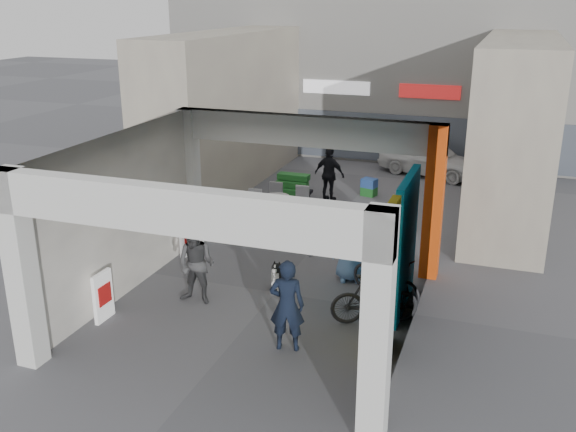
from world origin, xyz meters
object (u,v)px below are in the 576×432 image
at_px(produce_stand, 292,190).
at_px(man_elderly, 351,244).
at_px(cafe_set, 276,208).
at_px(bicycle_front, 386,278).
at_px(border_collie, 278,278).
at_px(man_with_dog, 287,305).
at_px(white_van, 430,158).
at_px(bicycle_rear, 375,299).
at_px(man_crates, 330,174).
at_px(man_back_turned, 196,264).

bearing_deg(produce_stand, man_elderly, -75.83).
height_order(cafe_set, bicycle_front, cafe_set).
height_order(border_collie, man_elderly, man_elderly).
xyz_separation_m(man_with_dog, bicycle_front, (1.28, 2.62, -0.40)).
bearing_deg(white_van, man_with_dog, -164.67).
bearing_deg(man_with_dog, man_elderly, -107.91).
bearing_deg(bicycle_rear, man_crates, -0.87).
distance_m(cafe_set, produce_stand, 1.94).
height_order(produce_stand, man_elderly, man_elderly).
xyz_separation_m(border_collie, bicycle_front, (2.29, 0.40, 0.19)).
xyz_separation_m(man_with_dog, man_back_turned, (-2.38, 1.15, -0.01)).
xyz_separation_m(man_elderly, white_van, (0.46, 9.65, -0.24)).
bearing_deg(white_van, cafe_set, 169.89).
height_order(man_elderly, bicycle_front, man_elderly).
relative_size(man_crates, bicycle_front, 0.97).
distance_m(cafe_set, bicycle_rear, 6.52).
bearing_deg(man_with_dog, man_crates, -90.84).
height_order(man_with_dog, man_crates, man_with_dog).
bearing_deg(man_back_turned, bicycle_rear, 4.97).
xyz_separation_m(man_with_dog, man_elderly, (0.34, 3.29, 0.01)).
bearing_deg(man_with_dog, bicycle_front, -127.94).
bearing_deg(white_van, man_crates, 167.54).
bearing_deg(man_with_dog, border_collie, -77.61).
bearing_deg(man_elderly, white_van, 70.05).
bearing_deg(bicycle_rear, bicycle_front, -23.21).
relative_size(border_collie, man_elderly, 0.40).
xyz_separation_m(produce_stand, border_collie, (1.87, -6.35, -0.03)).
relative_size(cafe_set, man_back_turned, 0.92).
distance_m(man_back_turned, man_crates, 7.67).
height_order(produce_stand, border_collie, produce_stand).
distance_m(border_collie, man_crates, 6.63).
height_order(man_back_turned, bicycle_rear, man_back_turned).
bearing_deg(bicycle_rear, white_van, -20.86).
relative_size(cafe_set, border_collie, 2.22).
relative_size(man_elderly, man_crates, 1.01).
bearing_deg(produce_stand, cafe_set, -101.62).
height_order(man_with_dog, bicycle_rear, man_with_dog).
height_order(bicycle_rear, white_van, white_van).
distance_m(cafe_set, bicycle_front, 5.65).
relative_size(produce_stand, bicycle_front, 0.67).
bearing_deg(man_crates, bicycle_front, 129.36).
height_order(cafe_set, white_van, white_van).
distance_m(man_with_dog, man_elderly, 3.31).
xyz_separation_m(cafe_set, man_elderly, (3.03, -3.35, 0.54)).
xyz_separation_m(bicycle_front, bicycle_rear, (0.00, -1.15, 0.05)).
distance_m(bicycle_front, white_van, 10.33).
relative_size(produce_stand, man_crates, 0.69).
bearing_deg(border_collie, man_with_dog, -81.45).
relative_size(man_with_dog, man_elderly, 0.99).
distance_m(man_crates, bicycle_front, 6.87).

